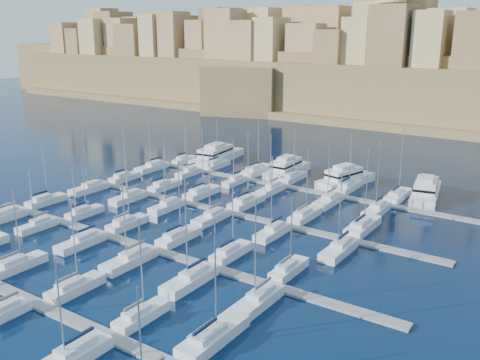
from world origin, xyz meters
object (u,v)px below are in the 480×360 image
Objects in this scene: motor_yacht_c at (345,178)px; sailboat_2 at (18,265)px; sailboat_4 at (141,315)px; motor_yacht_a at (217,155)px; motor_yacht_b at (287,168)px; motor_yacht_d at (426,191)px.

sailboat_2 is at bearing -108.14° from motor_yacht_c.
sailboat_4 is 0.82× the size of motor_yacht_c.
motor_yacht_a is 23.12m from motor_yacht_b.
sailboat_2 reaches higher than motor_yacht_b.
motor_yacht_a is (-15.60, 71.79, 0.99)m from sailboat_2.
sailboat_4 is at bearing -59.94° from motor_yacht_a.
motor_yacht_a and motor_yacht_b have the same top height.
sailboat_4 is 70.40m from motor_yacht_c.
motor_yacht_a is (-41.71, 72.08, 0.99)m from sailboat_4.
sailboat_4 is at bearing -0.64° from sailboat_2.
motor_yacht_c is at bearing 92.58° from sailboat_4.
sailboat_4 is 0.84× the size of motor_yacht_b.
motor_yacht_a and motor_yacht_c have the same top height.
sailboat_2 is 73.47m from motor_yacht_a.
motor_yacht_a is 38.58m from motor_yacht_c.
sailboat_2 is at bearing -96.07° from motor_yacht_b.
sailboat_2 is 70.49m from motor_yacht_b.
sailboat_4 is at bearing -87.42° from motor_yacht_c.
sailboat_4 is (26.11, -0.29, 0.01)m from sailboat_2.
motor_yacht_d is at bearing 0.55° from motor_yacht_b.
motor_yacht_a is 1.21× the size of motor_yacht_c.
motor_yacht_a is 1.15× the size of motor_yacht_d.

